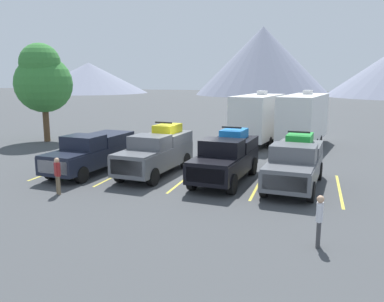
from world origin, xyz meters
TOP-DOWN VIEW (x-y plane):
  - ground_plane at (0.00, 0.00)m, footprint 240.00×240.00m
  - pickup_truck_a at (-5.19, -0.47)m, footprint 2.49×6.00m
  - pickup_truck_b at (-1.74, 0.06)m, footprint 2.44×5.80m
  - pickup_truck_c at (1.99, -0.28)m, footprint 2.50×5.68m
  - pickup_truck_d at (5.21, -0.36)m, footprint 2.56×5.82m
  - lot_stripe_a at (-7.19, -0.42)m, footprint 0.12×5.50m
  - lot_stripe_b at (-3.59, -0.42)m, footprint 0.12×5.50m
  - lot_stripe_c at (0.00, -0.42)m, footprint 0.12×5.50m
  - lot_stripe_d at (3.59, -0.42)m, footprint 0.12×5.50m
  - lot_stripe_e at (7.19, -0.42)m, footprint 0.12×5.50m
  - camper_trailer_a at (1.99, 10.51)m, footprint 3.40×7.34m
  - camper_trailer_b at (5.22, 10.70)m, footprint 3.47×8.47m
  - person_a at (6.23, -6.98)m, footprint 0.22×0.35m
  - person_b at (-4.40, -4.63)m, footprint 0.32×0.28m
  - tree_a at (-13.83, 7.22)m, footprint 4.31×4.31m
  - mountain_ridge at (4.56, 90.12)m, footprint 137.25×38.34m

SIDE VIEW (x-z plane):
  - ground_plane at x=0.00m, z-range 0.00..0.00m
  - lot_stripe_a at x=-7.19m, z-range 0.00..0.01m
  - lot_stripe_b at x=-3.59m, z-range 0.00..0.01m
  - lot_stripe_c at x=0.00m, z-range 0.00..0.01m
  - lot_stripe_d at x=3.59m, z-range 0.00..0.01m
  - lot_stripe_e at x=7.19m, z-range 0.00..0.01m
  - person_a at x=6.23m, z-range 0.12..1.71m
  - person_b at x=-4.40m, z-range 0.12..1.73m
  - pickup_truck_a at x=-5.19m, z-range 0.06..2.09m
  - pickup_truck_d at x=5.21m, z-range -0.10..2.36m
  - pickup_truck_c at x=1.99m, z-range -0.10..2.45m
  - pickup_truck_b at x=-1.74m, z-range -0.12..2.50m
  - camper_trailer_a at x=1.99m, z-range 0.10..4.03m
  - camper_trailer_b at x=5.22m, z-range 0.10..4.09m
  - tree_a at x=-13.83m, z-range 1.06..8.48m
  - mountain_ridge at x=4.56m, z-range -1.93..15.90m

